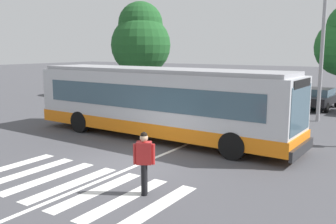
% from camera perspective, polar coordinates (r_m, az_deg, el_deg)
% --- Properties ---
extents(ground_plane, '(160.00, 160.00, 0.00)m').
position_cam_1_polar(ground_plane, '(12.97, -5.73, -7.88)').
color(ground_plane, '#47474C').
extents(city_transit_bus, '(12.49, 2.94, 3.06)m').
position_cam_1_polar(city_transit_bus, '(16.36, -1.55, 1.49)').
color(city_transit_bus, black).
rests_on(city_transit_bus, ground_plane).
extents(pedestrian_crossing_street, '(0.51, 0.43, 1.72)m').
position_cam_1_polar(pedestrian_crossing_street, '(10.07, -3.63, -7.20)').
color(pedestrian_crossing_street, black).
rests_on(pedestrian_crossing_street, ground_plane).
extents(parked_car_charcoal, '(2.12, 4.61, 1.35)m').
position_cam_1_polar(parked_car_charcoal, '(29.61, 6.29, 3.42)').
color(parked_car_charcoal, black).
rests_on(parked_car_charcoal, ground_plane).
extents(parked_car_silver, '(2.17, 4.63, 1.35)m').
position_cam_1_polar(parked_car_silver, '(28.34, 11.18, 3.02)').
color(parked_car_silver, black).
rests_on(parked_car_silver, ground_plane).
extents(parked_car_teal, '(2.13, 4.62, 1.35)m').
position_cam_1_polar(parked_car_teal, '(27.05, 16.04, 2.53)').
color(parked_car_teal, black).
rests_on(parked_car_teal, ground_plane).
extents(parked_car_black, '(2.05, 4.59, 1.35)m').
position_cam_1_polar(parked_car_black, '(26.57, 21.85, 2.10)').
color(parked_car_black, black).
rests_on(parked_car_black, ground_plane).
extents(twin_arm_street_lamp, '(4.35, 0.32, 8.11)m').
position_cam_1_polar(twin_arm_street_lamp, '(21.71, 22.51, 11.91)').
color(twin_arm_street_lamp, '#939399').
rests_on(twin_arm_street_lamp, ground_plane).
extents(background_tree_left, '(4.87, 4.87, 7.73)m').
position_cam_1_polar(background_tree_left, '(31.48, -4.15, 10.97)').
color(background_tree_left, brown).
rests_on(background_tree_left, ground_plane).
extents(crosswalk_painted_stripes, '(6.38, 3.37, 0.01)m').
position_cam_1_polar(crosswalk_painted_stripes, '(11.42, -14.36, -10.54)').
color(crosswalk_painted_stripes, silver).
rests_on(crosswalk_painted_stripes, ground_plane).
extents(lane_center_line, '(0.16, 24.00, 0.01)m').
position_cam_1_polar(lane_center_line, '(14.37, 0.11, -6.08)').
color(lane_center_line, silver).
rests_on(lane_center_line, ground_plane).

